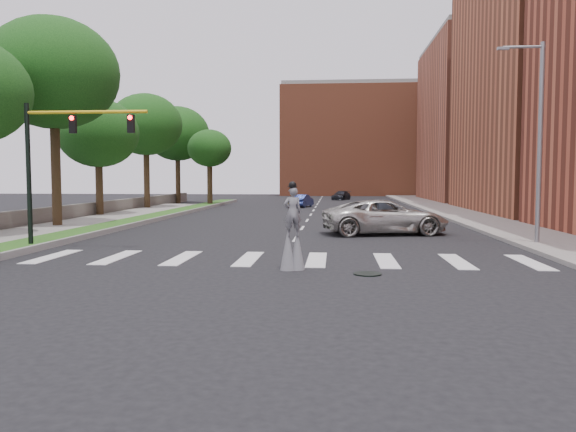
% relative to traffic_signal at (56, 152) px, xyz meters
% --- Properties ---
extents(ground_plane, '(160.00, 160.00, 0.00)m').
position_rel_traffic_signal_xyz_m(ground_plane, '(9.78, -3.00, -4.15)').
color(ground_plane, black).
rests_on(ground_plane, ground).
extents(grass_median, '(2.00, 60.00, 0.25)m').
position_rel_traffic_signal_xyz_m(grass_median, '(-1.72, 17.00, -4.03)').
color(grass_median, '#225017').
rests_on(grass_median, ground).
extents(median_curb, '(0.20, 60.00, 0.28)m').
position_rel_traffic_signal_xyz_m(median_curb, '(-0.67, 17.00, -4.01)').
color(median_curb, gray).
rests_on(median_curb, ground).
extents(sidewalk_left, '(4.00, 60.00, 0.18)m').
position_rel_traffic_signal_xyz_m(sidewalk_left, '(-4.72, 7.00, -4.06)').
color(sidewalk_left, gray).
rests_on(sidewalk_left, ground).
extents(sidewalk_right, '(5.00, 90.00, 0.18)m').
position_rel_traffic_signal_xyz_m(sidewalk_right, '(22.28, 22.00, -4.06)').
color(sidewalk_right, gray).
rests_on(sidewalk_right, ground).
extents(stone_wall, '(0.50, 56.00, 1.10)m').
position_rel_traffic_signal_xyz_m(stone_wall, '(-7.22, 19.00, -3.60)').
color(stone_wall, '#5A544D').
rests_on(stone_wall, ground).
extents(manhole, '(0.90, 0.90, 0.04)m').
position_rel_traffic_signal_xyz_m(manhole, '(12.78, -5.00, -4.13)').
color(manhole, black).
rests_on(manhole, ground).
extents(building_mid, '(16.00, 22.00, 24.00)m').
position_rel_traffic_signal_xyz_m(building_mid, '(31.78, 27.00, 7.85)').
color(building_mid, '#9E4E31').
rests_on(building_mid, ground).
extents(building_far, '(16.00, 22.00, 20.00)m').
position_rel_traffic_signal_xyz_m(building_far, '(31.78, 51.00, 5.85)').
color(building_far, '#A9563E').
rests_on(building_far, ground).
extents(building_backdrop, '(26.00, 14.00, 18.00)m').
position_rel_traffic_signal_xyz_m(building_backdrop, '(15.78, 75.00, 4.85)').
color(building_backdrop, '#9E4E31').
rests_on(building_backdrop, ground).
extents(streetlight, '(2.05, 0.20, 9.00)m').
position_rel_traffic_signal_xyz_m(streetlight, '(20.68, 3.00, 0.75)').
color(streetlight, slate).
rests_on(streetlight, ground).
extents(traffic_signal, '(5.30, 0.23, 6.20)m').
position_rel_traffic_signal_xyz_m(traffic_signal, '(0.00, 0.00, 0.00)').
color(traffic_signal, black).
rests_on(traffic_signal, ground).
extents(stilt_performer, '(0.82, 0.62, 2.96)m').
position_rel_traffic_signal_xyz_m(stilt_performer, '(10.33, -4.31, -3.00)').
color(stilt_performer, '#2F2113').
rests_on(stilt_performer, ground).
extents(suv_crossing, '(7.21, 4.40, 1.87)m').
position_rel_traffic_signal_xyz_m(suv_crossing, '(14.47, 7.74, -3.22)').
color(suv_crossing, '#B7B4AD').
rests_on(suv_crossing, ground).
extents(car_near, '(2.80, 4.62, 1.47)m').
position_rel_traffic_signal_xyz_m(car_near, '(15.22, 17.35, -3.42)').
color(car_near, black).
rests_on(car_near, ground).
extents(car_mid, '(2.28, 4.15, 1.30)m').
position_rel_traffic_signal_xyz_m(car_mid, '(8.41, 34.62, -3.50)').
color(car_mid, navy).
rests_on(car_mid, ground).
extents(car_far, '(2.98, 4.46, 1.20)m').
position_rel_traffic_signal_xyz_m(car_far, '(12.61, 53.23, -3.55)').
color(car_far, black).
rests_on(car_far, ground).
extents(tree_2, '(7.78, 7.78, 12.59)m').
position_rel_traffic_signal_xyz_m(tree_2, '(-5.10, 9.90, 5.10)').
color(tree_2, '#2F2113').
rests_on(tree_2, ground).
extents(tree_3, '(6.23, 6.23, 9.14)m').
position_rel_traffic_signal_xyz_m(tree_3, '(-6.56, 19.52, 2.31)').
color(tree_3, '#2F2113').
rests_on(tree_3, ground).
extents(tree_4, '(6.86, 6.86, 10.98)m').
position_rel_traffic_signal_xyz_m(tree_4, '(-6.18, 29.51, 3.88)').
color(tree_4, '#2F2113').
rests_on(tree_4, ground).
extents(tree_5, '(7.42, 7.42, 11.29)m').
position_rel_traffic_signal_xyz_m(tree_5, '(-6.59, 41.70, 3.96)').
color(tree_5, '#2F2113').
rests_on(tree_5, ground).
extents(tree_6, '(4.66, 4.66, 8.14)m').
position_rel_traffic_signal_xyz_m(tree_6, '(-1.58, 36.25, 1.94)').
color(tree_6, '#2F2113').
rests_on(tree_6, ground).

